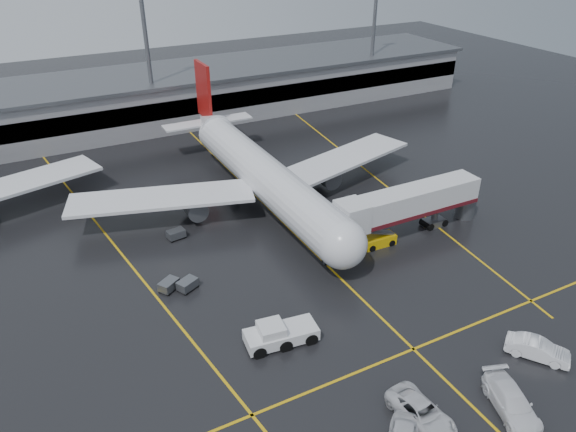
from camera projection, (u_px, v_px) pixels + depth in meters
ground at (295, 234)px, 64.36m from camera, size 220.00×220.00×0.00m
apron_line_centre at (295, 234)px, 64.35m from camera, size 0.25×90.00×0.02m
apron_line_stop at (413, 349)px, 47.31m from camera, size 60.00×0.25×0.02m
apron_line_left at (107, 236)px, 64.03m from camera, size 9.99×69.35×0.02m
apron_line_right at (371, 174)px, 79.36m from camera, size 7.57×69.64×0.02m
terminal at (173, 95)px, 99.38m from camera, size 122.00×19.00×8.60m
light_mast_mid at (147, 47)px, 87.82m from camera, size 3.00×1.20×25.45m
light_mast_right at (374, 25)px, 105.96m from camera, size 3.00×1.20×25.45m
main_airliner at (260, 172)px, 69.82m from camera, size 48.80×45.60×14.10m
jet_bridge at (410, 205)px, 62.58m from camera, size 19.90×3.40×6.05m
pushback_tractor at (279, 334)px, 47.64m from camera, size 6.71×3.47×2.30m
belt_loader at (378, 240)px, 61.96m from camera, size 4.04×2.00×2.52m
service_van_a at (421, 412)px, 40.30m from camera, size 3.18×6.04×1.62m
service_van_b at (512, 402)px, 41.03m from camera, size 4.40×6.67×1.80m
service_van_c at (538, 349)px, 46.08m from camera, size 4.55×5.32×1.73m
baggage_cart_a at (187, 284)px, 54.60m from camera, size 2.37×2.07×1.12m
baggage_cart_b at (169, 285)px, 54.51m from camera, size 2.39×2.18×1.12m
baggage_cart_c at (176, 234)px, 63.23m from camera, size 2.18×1.61×1.12m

